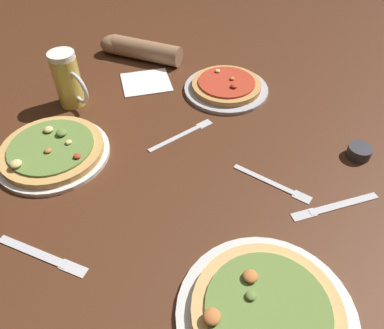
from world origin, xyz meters
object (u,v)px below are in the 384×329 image
at_px(knife_spare, 335,206).
at_px(diner_arm, 137,49).
at_px(beer_mug_dark, 69,80).
at_px(ramekin_sauce, 359,152).
at_px(pizza_plate_far, 226,87).
at_px(knife_right, 42,255).
at_px(pizza_plate_near, 266,313).
at_px(fork_left, 183,134).
at_px(pizza_plate_side, 53,151).
at_px(napkin_folded, 146,82).
at_px(fork_spare, 273,183).

xyz_separation_m(knife_spare, diner_arm, (-0.54, 0.71, 0.03)).
relative_size(beer_mug_dark, knife_spare, 0.77).
bearing_deg(ramekin_sauce, knife_spare, -121.96).
height_order(pizza_plate_far, knife_spare, pizza_plate_far).
bearing_deg(pizza_plate_far, knife_right, -124.50).
xyz_separation_m(pizza_plate_near, pizza_plate_far, (-0.02, 0.75, -0.00)).
bearing_deg(ramekin_sauce, fork_left, 169.49).
height_order(pizza_plate_side, diner_arm, diner_arm).
relative_size(pizza_plate_side, fork_left, 1.63).
height_order(fork_left, knife_right, same).
bearing_deg(pizza_plate_near, knife_spare, 52.48).
xyz_separation_m(ramekin_sauce, fork_left, (-0.47, 0.09, -0.01)).
distance_m(pizza_plate_far, knife_spare, 0.54).
bearing_deg(beer_mug_dark, fork_left, -24.16).
distance_m(knife_spare, diner_arm, 0.89).
distance_m(pizza_plate_near, napkin_folded, 0.85).
bearing_deg(beer_mug_dark, fork_spare, -30.99).
bearing_deg(diner_arm, pizza_plate_side, -107.89).
height_order(beer_mug_dark, diner_arm, beer_mug_dark).
bearing_deg(knife_spare, pizza_plate_near, -127.52).
xyz_separation_m(pizza_plate_near, diner_arm, (-0.34, 0.96, 0.02)).
xyz_separation_m(fork_left, knife_spare, (0.36, -0.26, 0.00)).
bearing_deg(diner_arm, fork_spare, -57.53).
relative_size(fork_left, diner_arm, 0.60).
bearing_deg(fork_spare, diner_arm, 122.47).
bearing_deg(napkin_folded, beer_mug_dark, -150.93).
relative_size(pizza_plate_near, beer_mug_dark, 1.95).
bearing_deg(knife_right, pizza_plate_near, -15.83).
height_order(napkin_folded, fork_left, napkin_folded).
distance_m(pizza_plate_far, fork_left, 0.26).
xyz_separation_m(ramekin_sauce, fork_spare, (-0.24, -0.10, -0.01)).
xyz_separation_m(beer_mug_dark, napkin_folded, (0.21, 0.12, -0.08)).
height_order(pizza_plate_near, diner_arm, diner_arm).
bearing_deg(fork_left, knife_right, -126.14).
height_order(knife_spare, diner_arm, diner_arm).
bearing_deg(pizza_plate_far, fork_left, -121.47).
bearing_deg(pizza_plate_side, beer_mug_dark, 89.56).
xyz_separation_m(fork_spare, knife_spare, (0.13, -0.07, 0.00)).
relative_size(ramekin_sauce, knife_right, 0.30).
bearing_deg(pizza_plate_far, pizza_plate_side, -147.21).
height_order(fork_left, diner_arm, diner_arm).
bearing_deg(napkin_folded, pizza_plate_side, -121.14).
bearing_deg(fork_left, ramekin_sauce, -10.51).
distance_m(pizza_plate_far, knife_right, 0.75).
xyz_separation_m(knife_right, fork_spare, (0.52, 0.20, 0.00)).
xyz_separation_m(beer_mug_dark, diner_arm, (0.17, 0.29, -0.05)).
bearing_deg(knife_spare, ramekin_sauce, 58.04).
distance_m(beer_mug_dark, fork_spare, 0.67).
relative_size(knife_right, fork_spare, 1.15).
bearing_deg(diner_arm, napkin_folded, -74.95).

